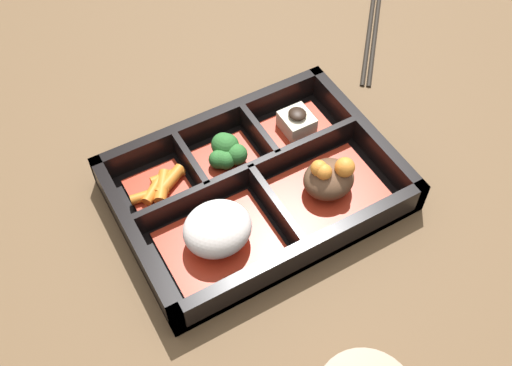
% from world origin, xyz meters
% --- Properties ---
extents(ground_plane, '(3.00, 3.00, 0.00)m').
position_xyz_m(ground_plane, '(0.00, 0.00, 0.00)').
color(ground_plane, brown).
extents(bento_base, '(0.33, 0.23, 0.01)m').
position_xyz_m(bento_base, '(0.00, 0.00, 0.01)').
color(bento_base, black).
rests_on(bento_base, ground_plane).
extents(bento_rim, '(0.33, 0.23, 0.05)m').
position_xyz_m(bento_rim, '(0.00, -0.00, 0.02)').
color(bento_rim, black).
rests_on(bento_rim, ground_plane).
extents(bowl_stew, '(0.13, 0.10, 0.06)m').
position_xyz_m(bowl_stew, '(-0.07, 0.04, 0.03)').
color(bowl_stew, '#B22D19').
rests_on(bowl_stew, bento_base).
extents(bowl_rice, '(0.13, 0.10, 0.06)m').
position_xyz_m(bowl_rice, '(0.07, 0.04, 0.04)').
color(bowl_rice, '#B22D19').
rests_on(bowl_rice, bento_base).
extents(bowl_tofu, '(0.09, 0.07, 0.04)m').
position_xyz_m(bowl_tofu, '(-0.09, -0.06, 0.02)').
color(bowl_tofu, '#B22D19').
rests_on(bowl_tofu, bento_base).
extents(bowl_greens, '(0.08, 0.07, 0.04)m').
position_xyz_m(bowl_greens, '(0.01, -0.06, 0.03)').
color(bowl_greens, '#B22D19').
rests_on(bowl_greens, bento_base).
extents(bowl_carrots, '(0.08, 0.07, 0.02)m').
position_xyz_m(bowl_carrots, '(0.10, -0.06, 0.02)').
color(bowl_carrots, '#B22D19').
rests_on(bowl_carrots, bento_base).
extents(chopsticks, '(0.15, 0.17, 0.01)m').
position_xyz_m(chopsticks, '(-0.30, -0.17, 0.00)').
color(chopsticks, black).
rests_on(chopsticks, ground_plane).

